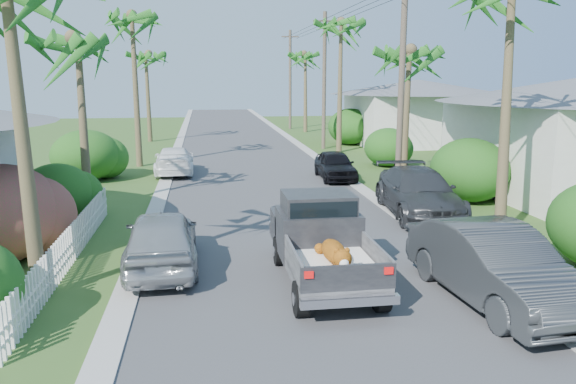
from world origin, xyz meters
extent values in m
plane|color=#395A21|center=(0.00, 0.00, 0.00)|extent=(120.00, 120.00, 0.00)
cube|color=#38383A|center=(0.00, 25.00, 0.01)|extent=(8.00, 100.00, 0.02)
cube|color=#A5A39E|center=(-4.30, 25.00, 0.03)|extent=(0.60, 100.00, 0.06)
cube|color=#A5A39E|center=(4.30, 25.00, 0.03)|extent=(0.60, 100.00, 0.06)
cylinder|color=black|center=(-0.58, 1.27, 0.38)|extent=(0.28, 0.76, 0.76)
cylinder|color=black|center=(1.12, 1.27, 0.38)|extent=(0.28, 0.76, 0.76)
cylinder|color=black|center=(-0.58, 4.52, 0.38)|extent=(0.28, 0.76, 0.76)
cylinder|color=black|center=(1.12, 4.52, 0.38)|extent=(0.28, 0.76, 0.76)
cube|color=slate|center=(0.27, 1.92, 0.62)|extent=(1.90, 2.40, 0.24)
cube|color=slate|center=(-0.65, 1.92, 1.00)|extent=(0.06, 2.40, 0.55)
cube|color=slate|center=(1.19, 1.92, 1.00)|extent=(0.06, 2.40, 0.55)
cube|color=black|center=(0.27, 0.75, 0.98)|extent=(1.92, 0.08, 0.52)
cube|color=silver|center=(0.27, 0.59, 0.55)|extent=(1.98, 0.18, 0.18)
cube|color=red|center=(-0.53, 0.70, 1.10)|extent=(0.18, 0.05, 0.14)
cube|color=red|center=(1.07, 0.70, 1.10)|extent=(0.18, 0.05, 0.14)
cube|color=black|center=(0.27, 3.77, 1.05)|extent=(1.94, 1.65, 1.10)
cube|color=black|center=(0.27, 3.77, 1.78)|extent=(1.70, 1.35, 0.55)
cube|color=black|center=(0.27, 3.10, 1.75)|extent=(1.60, 0.05, 0.45)
cube|color=black|center=(0.27, 5.02, 0.90)|extent=(1.94, 1.20, 0.80)
cube|color=white|center=(0.27, 1.92, 0.82)|extent=(1.70, 2.10, 0.16)
ellipsoid|color=orange|center=(0.27, 2.02, 1.12)|extent=(0.48, 1.25, 0.43)
sphere|color=orange|center=(0.27, 1.27, 1.20)|extent=(0.40, 0.40, 0.40)
ellipsoid|color=white|center=(0.27, 2.02, 1.02)|extent=(0.32, 0.86, 0.18)
imported|color=#2F3134|center=(3.68, 1.37, 0.84)|extent=(2.20, 5.21, 1.67)
imported|color=#2D2F33|center=(5.00, 9.14, 0.81)|extent=(2.75, 5.73, 1.61)
imported|color=black|center=(3.72, 16.51, 0.67)|extent=(1.70, 4.00, 1.35)
imported|color=#9FA2A5|center=(-3.60, 4.71, 0.77)|extent=(1.96, 4.56, 1.53)
imported|color=white|center=(-3.97, 19.16, 0.68)|extent=(1.99, 4.69, 1.35)
cone|color=brown|center=(-6.20, 3.00, 3.50)|extent=(0.36, 0.71, 7.01)
cone|color=brown|center=(-6.80, 12.00, 3.10)|extent=(0.36, 0.61, 6.21)
cone|color=brown|center=(-6.00, 22.00, 4.00)|extent=(0.36, 0.36, 8.00)
cone|color=brown|center=(-6.50, 34.00, 3.25)|extent=(0.36, 0.75, 6.51)
cone|color=brown|center=(6.30, 6.00, 3.75)|extent=(0.36, 0.73, 7.51)
cone|color=brown|center=(6.60, 15.00, 3.00)|extent=(0.36, 0.54, 6.01)
cone|color=brown|center=(6.20, 26.00, 4.10)|extent=(0.36, 0.36, 8.20)
cone|color=brown|center=(6.50, 40.00, 3.40)|extent=(0.36, 0.63, 6.81)
ellipsoid|color=#C11B43|center=(-7.80, 6.00, 1.30)|extent=(3.00, 3.30, 2.60)
ellipsoid|color=#1B4D16|center=(-7.40, 10.00, 1.00)|extent=(2.40, 2.64, 2.00)
ellipsoid|color=#1B4D16|center=(-8.00, 18.00, 1.20)|extent=(3.20, 3.52, 2.40)
ellipsoid|color=#1B4D16|center=(7.80, 11.00, 1.25)|extent=(3.00, 3.30, 2.50)
ellipsoid|color=#1B4D16|center=(7.50, 20.00, 1.05)|extent=(2.60, 2.86, 2.10)
ellipsoid|color=#1B4D16|center=(8.00, 30.00, 1.30)|extent=(3.20, 3.52, 2.60)
cube|color=white|center=(-6.00, 5.50, 0.50)|extent=(0.10, 11.00, 1.00)
cube|color=silver|center=(13.00, 12.00, 1.90)|extent=(8.00, 9.00, 3.80)
cube|color=silver|center=(13.00, 30.00, 1.80)|extent=(9.00, 8.00, 3.60)
cone|color=#595B60|center=(13.00, 30.00, 4.10)|extent=(6.48, 6.48, 1.00)
cylinder|color=brown|center=(5.60, 13.00, 4.50)|extent=(0.26, 0.26, 9.00)
cylinder|color=brown|center=(5.60, 28.00, 4.50)|extent=(0.26, 0.26, 9.00)
cube|color=brown|center=(5.60, 28.00, 8.40)|extent=(1.60, 0.10, 0.10)
cylinder|color=brown|center=(5.60, 43.00, 4.50)|extent=(0.26, 0.26, 9.00)
cube|color=brown|center=(5.60, 43.00, 8.40)|extent=(1.60, 0.10, 0.10)
camera|label=1|loc=(-2.44, -9.38, 4.85)|focal=35.00mm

